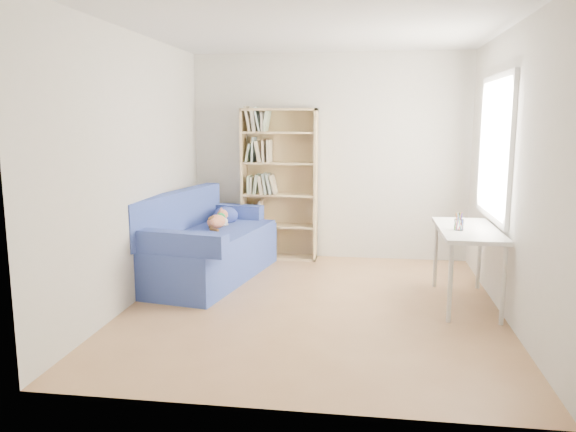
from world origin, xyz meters
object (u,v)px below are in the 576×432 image
object	(u,v)px
sofa	(205,247)
bookshelf	(279,191)
desk	(468,236)
pen_cup	(459,223)

from	to	relation	value
sofa	bookshelf	world-z (taller)	bookshelf
bookshelf	desk	size ratio (longest dim) A/B	1.60
sofa	bookshelf	bearing A→B (deg)	66.44
bookshelf	pen_cup	size ratio (longest dim) A/B	11.09
sofa	pen_cup	bearing A→B (deg)	-3.17
bookshelf	desk	bearing A→B (deg)	-37.10
bookshelf	desk	world-z (taller)	bookshelf
bookshelf	desk	distance (m)	2.61
sofa	pen_cup	size ratio (longest dim) A/B	12.39
desk	pen_cup	bearing A→B (deg)	-135.12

